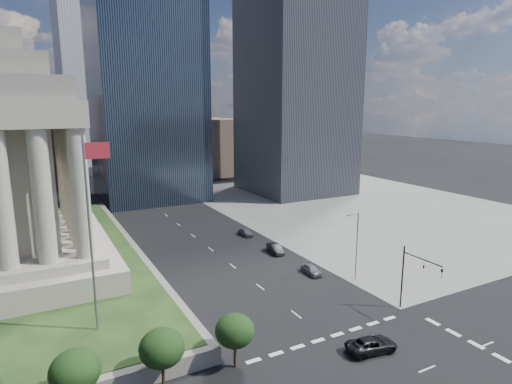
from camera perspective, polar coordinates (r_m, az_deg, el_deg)
ground at (r=124.94m, az=-15.27°, el=-0.36°), size 500.00×500.00×0.00m
sidewalk_ne at (r=110.52m, az=13.89°, el=-1.79°), size 68.00×90.00×0.03m
flagpole at (r=45.30m, az=-21.12°, el=-4.10°), size 2.52×0.24×20.00m
midrise_glass at (r=118.20m, az=-14.51°, el=13.67°), size 26.00×26.00×60.00m
highrise_ne at (r=127.63m, az=5.47°, el=22.84°), size 26.00×28.00×100.00m
building_filler_ne at (r=161.31m, az=-6.75°, el=6.14°), size 20.00×30.00×20.00m
building_filler_nw at (r=149.96m, az=-29.53°, el=5.88°), size 24.00×30.00×28.00m
traffic_signal_ne at (r=54.91m, az=20.40°, el=-10.00°), size 0.30×5.74×8.00m
street_lamp_north at (r=62.81m, az=13.19°, el=-6.47°), size 2.13×0.22×10.00m
pickup_truck at (r=47.71m, az=15.18°, el=-19.05°), size 3.24×5.68×1.49m
parked_sedan_near at (r=65.24m, az=7.41°, el=-10.20°), size 1.98×4.25×1.41m
parked_sedan_mid at (r=73.52m, az=2.58°, el=-7.54°), size 2.21×4.76×1.51m
parked_sedan_far at (r=82.87m, az=-1.38°, el=-5.38°), size 4.06×1.75×1.36m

